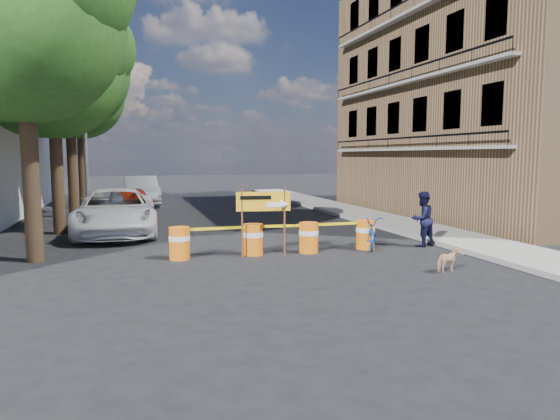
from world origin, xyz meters
TOP-DOWN VIEW (x-y plane):
  - ground at (0.00, 0.00)m, footprint 120.00×120.00m
  - sidewalk_east at (6.20, 6.00)m, footprint 2.40×40.00m
  - apartment_building at (12.00, 8.00)m, footprint 8.00×16.00m
  - tree_near at (-6.73, 2.00)m, footprint 5.46×5.20m
  - tree_mid_a at (-6.74, 7.00)m, footprint 5.25×5.00m
  - tree_mid_b at (-6.73, 12.00)m, footprint 5.67×5.40m
  - tree_far at (-6.74, 17.00)m, footprint 5.04×4.80m
  - streetlamp at (-5.93, 9.50)m, footprint 1.25×0.18m
  - barrel_far_left at (-3.02, 1.16)m, footprint 0.58×0.58m
  - barrel_mid_left at (-0.92, 1.19)m, footprint 0.58×0.58m
  - barrel_mid_right at (0.72, 1.05)m, footprint 0.58×0.58m
  - barrel_far_right at (2.59, 1.10)m, footprint 0.58×0.58m
  - detour_sign at (-0.51, 0.78)m, footprint 1.51×0.42m
  - pedestrian at (4.50, 0.99)m, footprint 0.99×0.86m
  - bicycle at (2.81, 1.20)m, footprint 1.01×1.20m
  - dog at (3.18, -2.29)m, footprint 0.77×0.53m
  - suv_white at (-4.80, 6.28)m, footprint 2.84×6.01m
  - sedan_red at (-4.35, 8.60)m, footprint 2.18×4.81m
  - sedan_silver at (-3.71, 17.11)m, footprint 2.05×5.17m

SIDE VIEW (x-z plane):
  - ground at x=0.00m, z-range 0.00..0.00m
  - sidewalk_east at x=6.20m, z-range 0.00..0.15m
  - dog at x=3.18m, z-range 0.00..0.60m
  - barrel_far_left at x=-3.02m, z-range 0.02..0.92m
  - barrel_mid_left at x=-0.92m, z-range 0.02..0.92m
  - barrel_mid_right at x=0.72m, z-range 0.02..0.92m
  - barrel_far_right at x=2.59m, z-range 0.02..0.92m
  - sedan_red at x=-4.35m, z-range 0.00..1.60m
  - suv_white at x=-4.80m, z-range 0.00..1.66m
  - sedan_silver at x=-3.71m, z-range 0.00..1.67m
  - pedestrian at x=4.50m, z-range 0.00..1.74m
  - bicycle at x=2.81m, z-range 0.00..1.95m
  - detour_sign at x=-0.51m, z-range 0.46..2.42m
  - streetlamp at x=-5.93m, z-range 0.38..8.38m
  - apartment_building at x=12.00m, z-range 0.00..12.00m
  - tree_mid_a at x=-6.74m, z-range 1.67..10.34m
  - tree_far at x=-6.74m, z-range 1.80..10.64m
  - tree_near at x=-6.73m, z-range 1.79..10.94m
  - tree_mid_b at x=-6.73m, z-range 1.90..11.53m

